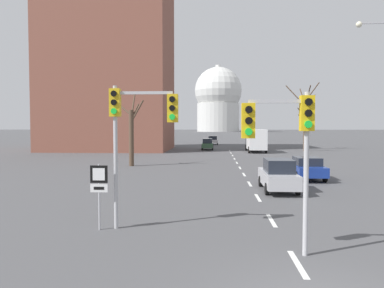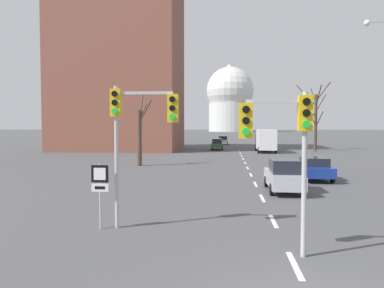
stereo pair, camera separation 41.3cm
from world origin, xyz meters
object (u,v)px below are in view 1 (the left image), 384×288
Objects in this scene: route_sign_post at (99,185)px; sedan_near_left at (208,144)px; sedan_near_right at (306,168)px; sedan_far_left at (278,175)px; sedan_mid_centre at (213,140)px; delivery_truck at (256,140)px; traffic_signal_near_left at (135,120)px; traffic_signal_centre_tall at (286,133)px.

route_sign_post is 0.56× the size of sedan_near_left.
sedan_near_right is at bearing 52.08° from route_sign_post.
sedan_mid_centre is at bearing 94.26° from sedan_far_left.
route_sign_post is 60.98m from sedan_mid_centre.
sedan_near_right is 1.13× the size of sedan_mid_centre.
route_sign_post is 40.88m from delivery_truck.
traffic_signal_near_left reaches higher than delivery_truck.
traffic_signal_centre_tall is (4.66, -2.39, -0.37)m from traffic_signal_near_left.
traffic_signal_near_left is 1.11× the size of sedan_far_left.
route_sign_post reaches higher than sedan_near_right.
route_sign_post is 44.41m from sedan_near_left.
traffic_signal_near_left is 1.10× the size of traffic_signal_centre_tall.
sedan_far_left is at bearing 81.45° from traffic_signal_centre_tall.
sedan_mid_centre is at bearing 92.13° from traffic_signal_centre_tall.
route_sign_post is at bearing -93.66° from sedan_near_left.
route_sign_post is at bearing -93.33° from sedan_mid_centre.
delivery_truck is at bearing 84.90° from traffic_signal_centre_tall.
sedan_mid_centre is (2.32, 60.65, -2.92)m from traffic_signal_near_left.
sedan_near_right is at bearing -88.94° from delivery_truck.
traffic_signal_near_left is 2.18× the size of route_sign_post.
sedan_near_right is 0.96× the size of sedan_far_left.
sedan_mid_centre is (-2.34, 63.04, -2.55)m from traffic_signal_centre_tall.
traffic_signal_near_left is 2.55m from route_sign_post.
route_sign_post is (-1.22, -0.22, -2.23)m from traffic_signal_near_left.
sedan_near_left is at bearing 87.91° from traffic_signal_near_left.
delivery_truck is (8.40, 39.51, -2.07)m from traffic_signal_near_left.
sedan_far_left is at bearing -85.74° from sedan_mid_centre.
sedan_far_left is (4.62, -36.02, 0.01)m from sedan_near_left.
sedan_near_left is 8.24m from delivery_truck.
sedan_far_left is at bearing -119.56° from sedan_near_right.
sedan_near_left is at bearing 145.93° from delivery_truck.
sedan_far_left is 0.62× the size of delivery_truck.
traffic_signal_near_left is 1.29× the size of sedan_mid_centre.
delivery_truck is at bearing 91.06° from sedan_near_right.
route_sign_post reaches higher than sedan_mid_centre.
traffic_signal_near_left is at bearing -92.09° from sedan_near_left.
sedan_near_right is (7.28, -31.33, -0.08)m from sedan_near_left.
traffic_signal_centre_tall is at bearing -20.24° from route_sign_post.
traffic_signal_centre_tall is 1.00× the size of sedan_far_left.
sedan_far_left is (-2.66, -4.69, 0.08)m from sedan_near_right.
sedan_near_left is 0.56× the size of delivery_truck.
route_sign_post is at bearing -169.87° from traffic_signal_near_left.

